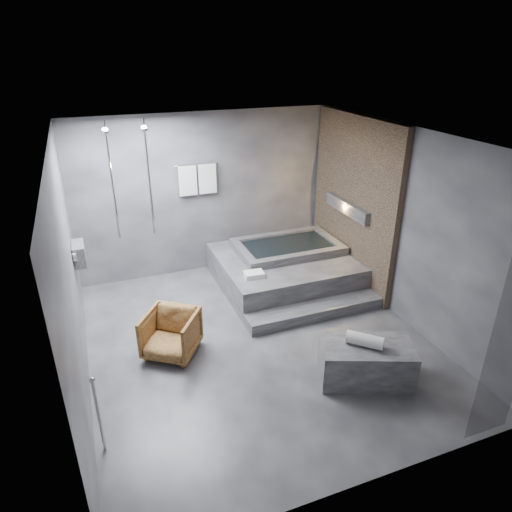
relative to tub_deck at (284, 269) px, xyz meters
name	(u,v)px	position (x,y,z in m)	size (l,w,h in m)	color
room	(279,215)	(-0.65, -1.21, 1.48)	(5.00, 5.04, 2.82)	#2B2B2E
tub_deck	(284,269)	(0.00, 0.00, 0.00)	(2.20, 2.00, 0.50)	#303033
tub_step	(315,311)	(0.00, -1.18, -0.16)	(2.20, 0.36, 0.18)	#303033
concrete_bench	(366,362)	(-0.10, -2.67, 0.00)	(1.11, 0.61, 0.50)	#363638
driftwood_chair	(171,334)	(-2.22, -1.30, 0.06)	(0.65, 0.67, 0.61)	#4B2D12
rolled_towel	(365,340)	(-0.14, -2.66, 0.33)	(0.16, 0.16, 0.44)	silver
deck_towel	(254,274)	(-0.75, -0.52, 0.29)	(0.29, 0.22, 0.08)	silver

